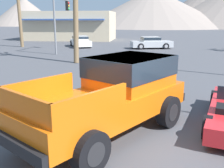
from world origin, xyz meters
TOP-DOWN VIEW (x-y plane):
  - ground_plane at (0.00, 0.00)m, footprint 320.00×320.00m
  - orange_pickup_truck at (-0.26, 0.28)m, footprint 4.39×5.38m
  - parked_car_white at (-7.06, 22.82)m, footprint 3.42×4.77m
  - parked_car_silver at (0.89, 21.86)m, footprint 4.59×2.77m
  - traffic_light_main at (-7.44, 17.57)m, footprint 0.38×4.41m
  - storefront_building at (-11.23, 33.47)m, footprint 12.95×7.96m
  - distant_mountain_range at (24.66, 117.53)m, footprint 158.85×78.12m

SIDE VIEW (x-z plane):
  - ground_plane at x=0.00m, z-range 0.00..0.00m
  - parked_car_white at x=-7.06m, z-range 0.01..1.22m
  - parked_car_silver at x=0.89m, z-range 0.01..1.25m
  - orange_pickup_truck at x=-0.26m, z-range 0.13..2.11m
  - storefront_building at x=-11.23m, z-range 0.00..4.19m
  - traffic_light_main at x=-7.44m, z-range 1.06..6.12m
  - distant_mountain_range at x=24.66m, z-range -1.03..19.75m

